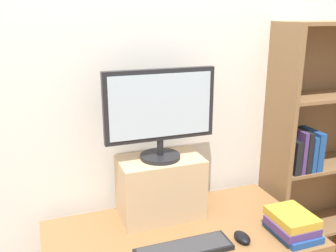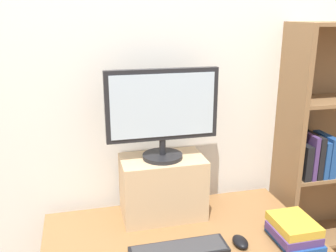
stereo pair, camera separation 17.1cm
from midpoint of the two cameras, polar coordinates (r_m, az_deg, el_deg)
back_wall at (r=2.05m, az=0.91°, el=3.06°), size 7.00×0.08×2.60m
desk at (r=1.93m, az=4.27°, el=-18.34°), size 1.28×0.67×0.77m
bookshelf_unit at (r=2.51m, az=25.30°, el=-5.82°), size 0.71×0.28×1.74m
riser_box at (r=1.95m, az=1.73°, el=-9.29°), size 0.42×0.25×0.32m
computer_monitor at (r=1.80m, az=1.86°, el=2.34°), size 0.55×0.20×0.45m
keyboard at (r=1.74m, az=4.64°, el=-18.41°), size 0.44×0.13×0.02m
computer_mouse at (r=1.83m, az=13.73°, el=-16.83°), size 0.06×0.10×0.04m
book_stack at (r=1.90m, az=21.20°, el=-14.82°), size 0.19×0.24×0.11m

